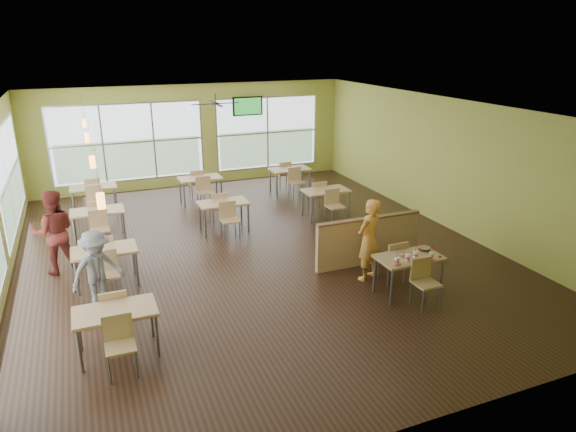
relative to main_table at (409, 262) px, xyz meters
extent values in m
plane|color=black|center=(-2.00, 3.00, -0.63)|extent=(12.00, 12.00, 0.00)
plane|color=white|center=(-2.00, 3.00, 2.57)|extent=(12.00, 12.00, 0.00)
cube|color=#A4AA45|center=(-2.00, 9.00, 0.97)|extent=(10.00, 0.04, 3.20)
cube|color=#A4AA45|center=(-2.00, -3.00, 0.97)|extent=(10.00, 0.04, 3.20)
cube|color=#A4AA45|center=(3.00, 3.00, 0.97)|extent=(0.04, 12.00, 3.20)
cube|color=white|center=(-6.98, 6.00, 0.89)|extent=(0.02, 4.50, 2.35)
cube|color=white|center=(-4.00, 8.98, 0.89)|extent=(4.50, 0.02, 2.35)
cube|color=white|center=(0.50, 8.98, 0.89)|extent=(3.50, 0.02, 2.35)
cube|color=#B7BABC|center=(-6.97, 3.50, -0.28)|extent=(0.04, 9.40, 0.05)
cube|color=#B7BABC|center=(-1.75, 8.97, -0.28)|extent=(8.00, 0.04, 0.05)
cube|color=tan|center=(0.00, 0.00, 0.10)|extent=(1.20, 0.70, 0.04)
cube|color=brown|center=(0.00, 0.00, 0.07)|extent=(1.22, 0.71, 0.01)
cylinder|color=slate|center=(-0.54, -0.29, -0.28)|extent=(0.05, 0.05, 0.71)
cylinder|color=slate|center=(0.54, -0.29, -0.28)|extent=(0.05, 0.05, 0.71)
cylinder|color=slate|center=(-0.54, 0.29, -0.28)|extent=(0.05, 0.05, 0.71)
cylinder|color=slate|center=(0.54, 0.29, -0.28)|extent=(0.05, 0.05, 0.71)
cube|color=tan|center=(0.00, 0.55, -0.18)|extent=(0.42, 0.42, 0.04)
cube|color=tan|center=(0.00, 0.74, 0.04)|extent=(0.42, 0.04, 0.40)
cube|color=tan|center=(0.00, -0.55, -0.18)|extent=(0.42, 0.42, 0.04)
cube|color=tan|center=(0.00, -0.74, 0.04)|extent=(0.42, 0.04, 0.40)
cube|color=tan|center=(0.00, 1.45, -0.13)|extent=(2.40, 0.12, 1.00)
cube|color=brown|center=(0.00, 1.45, 0.39)|extent=(2.40, 0.14, 0.04)
cube|color=tan|center=(-5.20, 0.00, 0.10)|extent=(1.20, 0.70, 0.04)
cube|color=brown|center=(-5.20, 0.00, 0.07)|extent=(1.22, 0.71, 0.01)
cylinder|color=slate|center=(-5.74, -0.29, -0.28)|extent=(0.05, 0.05, 0.71)
cylinder|color=slate|center=(-4.66, -0.29, -0.28)|extent=(0.05, 0.05, 0.71)
cylinder|color=slate|center=(-5.74, 0.29, -0.28)|extent=(0.05, 0.05, 0.71)
cylinder|color=slate|center=(-4.66, 0.29, -0.28)|extent=(0.05, 0.05, 0.71)
cube|color=tan|center=(-5.20, 0.55, -0.18)|extent=(0.42, 0.42, 0.04)
cube|color=tan|center=(-5.20, 0.74, 0.04)|extent=(0.42, 0.04, 0.40)
cube|color=tan|center=(-5.20, -0.55, -0.18)|extent=(0.42, 0.42, 0.04)
cube|color=tan|center=(-5.20, -0.74, 0.04)|extent=(0.42, 0.04, 0.40)
cube|color=tan|center=(-5.20, 2.50, 0.10)|extent=(1.20, 0.70, 0.04)
cube|color=brown|center=(-5.20, 2.50, 0.07)|extent=(1.22, 0.71, 0.01)
cylinder|color=slate|center=(-5.74, 2.21, -0.28)|extent=(0.05, 0.05, 0.71)
cylinder|color=slate|center=(-4.66, 2.21, -0.28)|extent=(0.05, 0.05, 0.71)
cylinder|color=slate|center=(-5.74, 2.79, -0.28)|extent=(0.05, 0.05, 0.71)
cylinder|color=slate|center=(-4.66, 2.79, -0.28)|extent=(0.05, 0.05, 0.71)
cube|color=tan|center=(-5.20, 3.05, -0.18)|extent=(0.42, 0.42, 0.04)
cube|color=tan|center=(-5.20, 3.24, 0.04)|extent=(0.42, 0.04, 0.40)
cube|color=tan|center=(-5.20, 1.95, -0.18)|extent=(0.42, 0.42, 0.04)
cube|color=tan|center=(-5.20, 1.76, 0.04)|extent=(0.42, 0.04, 0.40)
cube|color=tan|center=(-5.20, 5.00, 0.10)|extent=(1.20, 0.70, 0.04)
cube|color=brown|center=(-5.20, 5.00, 0.07)|extent=(1.22, 0.71, 0.01)
cylinder|color=slate|center=(-5.74, 4.71, -0.28)|extent=(0.05, 0.05, 0.71)
cylinder|color=slate|center=(-4.66, 4.71, -0.28)|extent=(0.05, 0.05, 0.71)
cylinder|color=slate|center=(-5.74, 5.29, -0.28)|extent=(0.05, 0.05, 0.71)
cylinder|color=slate|center=(-4.66, 5.29, -0.28)|extent=(0.05, 0.05, 0.71)
cube|color=tan|center=(-5.20, 5.55, -0.18)|extent=(0.42, 0.42, 0.04)
cube|color=tan|center=(-5.20, 5.74, 0.04)|extent=(0.42, 0.04, 0.40)
cube|color=tan|center=(-5.20, 4.45, -0.18)|extent=(0.42, 0.42, 0.04)
cube|color=tan|center=(-5.20, 4.26, 0.04)|extent=(0.42, 0.04, 0.40)
cube|color=tan|center=(-5.20, 7.20, 0.10)|extent=(1.20, 0.70, 0.04)
cube|color=brown|center=(-5.20, 7.20, 0.07)|extent=(1.22, 0.71, 0.01)
cylinder|color=slate|center=(-5.74, 6.91, -0.28)|extent=(0.05, 0.05, 0.71)
cylinder|color=slate|center=(-4.66, 6.91, -0.28)|extent=(0.05, 0.05, 0.71)
cylinder|color=slate|center=(-5.74, 7.49, -0.28)|extent=(0.05, 0.05, 0.71)
cylinder|color=slate|center=(-4.66, 7.49, -0.28)|extent=(0.05, 0.05, 0.71)
cube|color=tan|center=(-5.20, 7.75, -0.18)|extent=(0.42, 0.42, 0.04)
cube|color=tan|center=(-5.20, 7.94, 0.04)|extent=(0.42, 0.04, 0.40)
cube|color=tan|center=(-5.20, 6.65, -0.18)|extent=(0.42, 0.42, 0.04)
cube|color=tan|center=(-5.20, 6.46, 0.04)|extent=(0.42, 0.04, 0.40)
cube|color=tan|center=(-2.30, 4.50, 0.10)|extent=(1.20, 0.70, 0.04)
cube|color=brown|center=(-2.30, 4.50, 0.07)|extent=(1.22, 0.71, 0.01)
cylinder|color=slate|center=(-2.84, 4.21, -0.28)|extent=(0.05, 0.05, 0.71)
cylinder|color=slate|center=(-1.76, 4.21, -0.28)|extent=(0.05, 0.05, 0.71)
cylinder|color=slate|center=(-2.84, 4.79, -0.28)|extent=(0.05, 0.05, 0.71)
cylinder|color=slate|center=(-1.76, 4.79, -0.28)|extent=(0.05, 0.05, 0.71)
cube|color=tan|center=(-2.30, 5.05, -0.18)|extent=(0.42, 0.42, 0.04)
cube|color=tan|center=(-2.30, 5.24, 0.04)|extent=(0.42, 0.04, 0.40)
cube|color=tan|center=(-2.30, 3.95, -0.18)|extent=(0.42, 0.42, 0.04)
cube|color=tan|center=(-2.30, 3.76, 0.04)|extent=(0.42, 0.04, 0.40)
cube|color=tan|center=(-2.30, 7.00, 0.10)|extent=(1.20, 0.70, 0.04)
cube|color=brown|center=(-2.30, 7.00, 0.07)|extent=(1.22, 0.71, 0.01)
cylinder|color=slate|center=(-2.84, 6.71, -0.28)|extent=(0.05, 0.05, 0.71)
cylinder|color=slate|center=(-1.76, 6.71, -0.28)|extent=(0.05, 0.05, 0.71)
cylinder|color=slate|center=(-2.84, 7.29, -0.28)|extent=(0.05, 0.05, 0.71)
cylinder|color=slate|center=(-1.76, 7.29, -0.28)|extent=(0.05, 0.05, 0.71)
cube|color=tan|center=(-2.30, 7.55, -0.18)|extent=(0.42, 0.42, 0.04)
cube|color=tan|center=(-2.30, 7.74, 0.04)|extent=(0.42, 0.04, 0.40)
cube|color=tan|center=(-2.30, 6.45, -0.18)|extent=(0.42, 0.42, 0.04)
cube|color=tan|center=(-2.30, 6.26, 0.04)|extent=(0.42, 0.04, 0.40)
cube|color=tan|center=(0.50, 4.50, 0.10)|extent=(1.20, 0.70, 0.04)
cube|color=brown|center=(0.50, 4.50, 0.07)|extent=(1.22, 0.71, 0.01)
cylinder|color=slate|center=(-0.04, 4.21, -0.28)|extent=(0.05, 0.05, 0.71)
cylinder|color=slate|center=(1.04, 4.21, -0.28)|extent=(0.05, 0.05, 0.71)
cylinder|color=slate|center=(-0.04, 4.79, -0.28)|extent=(0.05, 0.05, 0.71)
cylinder|color=slate|center=(1.04, 4.79, -0.28)|extent=(0.05, 0.05, 0.71)
cube|color=tan|center=(0.50, 5.05, -0.18)|extent=(0.42, 0.42, 0.04)
cube|color=tan|center=(0.50, 5.24, 0.04)|extent=(0.42, 0.04, 0.40)
cube|color=tan|center=(0.50, 3.95, -0.18)|extent=(0.42, 0.42, 0.04)
cube|color=tan|center=(0.50, 3.76, 0.04)|extent=(0.42, 0.04, 0.40)
cube|color=tan|center=(0.50, 7.00, 0.10)|extent=(1.20, 0.70, 0.04)
cube|color=brown|center=(0.50, 7.00, 0.07)|extent=(1.22, 0.71, 0.01)
cylinder|color=slate|center=(-0.04, 6.71, -0.28)|extent=(0.05, 0.05, 0.71)
cylinder|color=slate|center=(1.04, 6.71, -0.28)|extent=(0.05, 0.05, 0.71)
cylinder|color=slate|center=(-0.04, 7.29, -0.28)|extent=(0.05, 0.05, 0.71)
cylinder|color=slate|center=(1.04, 7.29, -0.28)|extent=(0.05, 0.05, 0.71)
cube|color=tan|center=(0.50, 7.55, -0.18)|extent=(0.42, 0.42, 0.04)
cube|color=tan|center=(0.50, 7.74, 0.04)|extent=(0.42, 0.04, 0.40)
cube|color=tan|center=(0.50, 6.45, -0.18)|extent=(0.42, 0.42, 0.04)
cube|color=tan|center=(0.50, 6.26, 0.04)|extent=(0.42, 0.04, 0.40)
cylinder|color=#2D2119|center=(-5.20, 0.00, 2.22)|extent=(0.01, 0.01, 0.70)
cylinder|color=orange|center=(-5.20, 0.00, 1.82)|extent=(0.11, 0.11, 0.22)
cylinder|color=#2D2119|center=(-5.20, 2.50, 2.22)|extent=(0.01, 0.01, 0.70)
cylinder|color=orange|center=(-5.20, 2.50, 1.82)|extent=(0.11, 0.11, 0.22)
cylinder|color=#2D2119|center=(-5.20, 5.00, 2.22)|extent=(0.01, 0.01, 0.70)
cylinder|color=orange|center=(-5.20, 5.00, 1.82)|extent=(0.11, 0.11, 0.22)
cylinder|color=#2D2119|center=(-5.20, 7.20, 2.22)|extent=(0.01, 0.01, 0.70)
cylinder|color=orange|center=(-5.20, 7.20, 1.82)|extent=(0.11, 0.11, 0.22)
cylinder|color=#2D2119|center=(-2.00, 6.00, 2.45)|extent=(0.03, 0.03, 0.24)
cylinder|color=#2D2119|center=(-2.00, 6.00, 2.31)|extent=(0.16, 0.16, 0.06)
cube|color=#2D2119|center=(-1.65, 6.00, 2.31)|extent=(0.55, 0.10, 0.01)
cube|color=#2D2119|center=(-2.00, 6.35, 2.31)|extent=(0.10, 0.55, 0.01)
cube|color=#2D2119|center=(-2.35, 6.00, 2.31)|extent=(0.55, 0.10, 0.01)
cube|color=#2D2119|center=(-2.00, 5.65, 2.31)|extent=(0.10, 0.55, 0.01)
cube|color=black|center=(-0.20, 8.90, 1.82)|extent=(1.00, 0.06, 0.60)
cube|color=green|center=(-0.20, 8.87, 1.82)|extent=(0.90, 0.01, 0.52)
imported|color=orange|center=(-0.38, 0.82, 0.20)|extent=(0.72, 0.61, 1.66)
imported|color=maroon|center=(-6.08, 3.48, 0.24)|extent=(0.87, 0.69, 1.74)
imported|color=slate|center=(-5.37, 1.60, 0.10)|extent=(1.08, 0.87, 1.46)
cone|color=white|center=(-0.41, -0.21, 0.18)|extent=(0.09, 0.09, 0.12)
cylinder|color=red|center=(-0.41, -0.21, 0.18)|extent=(0.08, 0.08, 0.03)
cylinder|color=white|center=(-0.41, -0.21, 0.24)|extent=(0.09, 0.09, 0.01)
cylinder|color=#2785C8|center=(-0.41, -0.21, 0.35)|extent=(0.02, 0.06, 0.22)
cone|color=white|center=(-0.16, -0.16, 0.18)|extent=(0.10, 0.10, 0.13)
cylinder|color=red|center=(-0.16, -0.16, 0.19)|extent=(0.09, 0.09, 0.04)
cylinder|color=white|center=(-0.16, -0.16, 0.25)|extent=(0.10, 0.10, 0.01)
cylinder|color=#D2CF14|center=(-0.16, -0.16, 0.36)|extent=(0.03, 0.06, 0.23)
cone|color=white|center=(0.06, -0.10, 0.18)|extent=(0.09, 0.09, 0.12)
cylinder|color=red|center=(0.06, -0.10, 0.18)|extent=(0.08, 0.08, 0.04)
cylinder|color=white|center=(0.06, -0.10, 0.25)|extent=(0.09, 0.09, 0.01)
cylinder|color=red|center=(0.06, -0.10, 0.35)|extent=(0.01, 0.06, 0.22)
cone|color=white|center=(0.32, -0.23, 0.17)|extent=(0.08, 0.08, 0.11)
cylinder|color=red|center=(0.32, -0.23, 0.17)|extent=(0.07, 0.07, 0.03)
cylinder|color=white|center=(0.32, -0.23, 0.23)|extent=(0.08, 0.08, 0.01)
cylinder|color=red|center=(0.32, -0.23, 0.32)|extent=(0.02, 0.05, 0.19)
cylinder|color=black|center=(0.43, 0.14, 0.12)|extent=(0.20, 0.20, 0.01)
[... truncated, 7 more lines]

